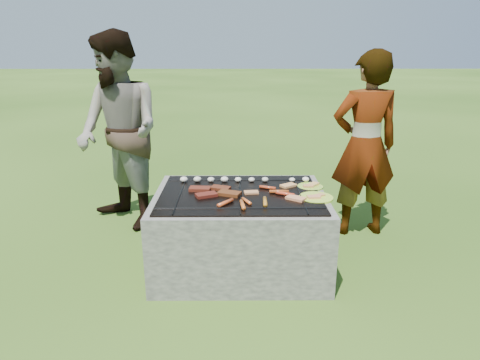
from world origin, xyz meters
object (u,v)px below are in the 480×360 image
object	(u,v)px
cook	(365,146)
plate_far	(310,186)
fire_pit	(240,233)
plate_near	(316,198)
bystander	(119,133)

from	to	relation	value
cook	plate_far	bearing A→B (deg)	35.47
fire_pit	cook	bearing A→B (deg)	30.17
plate_near	cook	xyz separation A→B (m)	(0.56, 0.75, 0.22)
fire_pit	plate_far	xyz separation A→B (m)	(0.56, 0.16, 0.33)
cook	bystander	xyz separation A→B (m)	(-2.23, 0.20, 0.08)
cook	bystander	distance (m)	2.24
cook	bystander	size ratio (longest dim) A/B	0.91
fire_pit	plate_near	xyz separation A→B (m)	(0.56, -0.10, 0.33)
plate_far	cook	world-z (taller)	cook
plate_far	plate_near	size ratio (longest dim) A/B	0.73
plate_near	bystander	size ratio (longest dim) A/B	0.16
fire_pit	plate_near	bearing A→B (deg)	-10.01
plate_near	bystander	bearing A→B (deg)	150.55
plate_near	cook	distance (m)	0.96
plate_far	cook	bearing A→B (deg)	41.20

